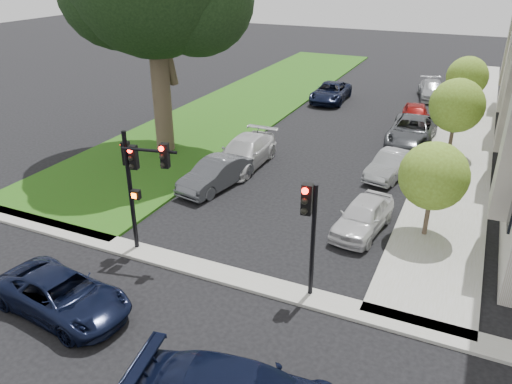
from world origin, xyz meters
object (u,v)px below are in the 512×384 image
at_px(car_parked_4, 432,90).
at_px(car_parked_0, 363,216).
at_px(traffic_signal_secondary, 310,220).
at_px(car_parked_3, 415,115).
at_px(small_tree_a, 434,176).
at_px(small_tree_c, 467,77).
at_px(traffic_signal_main, 137,172).
at_px(car_parked_6, 244,152).
at_px(car_parked_1, 391,165).
at_px(small_tree_b, 457,106).
at_px(car_cross_near, 62,295).
at_px(car_parked_5, 215,174).
at_px(car_parked_8, 331,92).
at_px(car_parked_2, 412,131).

bearing_deg(car_parked_4, car_parked_0, -101.67).
bearing_deg(traffic_signal_secondary, car_parked_3, 88.88).
height_order(small_tree_a, car_parked_4, small_tree_a).
relative_size(small_tree_c, traffic_signal_main, 0.87).
height_order(small_tree_c, car_parked_6, small_tree_c).
height_order(car_parked_1, car_parked_4, car_parked_4).
height_order(small_tree_b, car_parked_1, small_tree_b).
xyz_separation_m(car_parked_0, car_parked_4, (-0.12, 23.43, -0.01)).
xyz_separation_m(small_tree_b, car_parked_0, (-2.41, -10.50, -2.25)).
relative_size(traffic_signal_secondary, car_parked_6, 0.77).
distance_m(car_cross_near, car_parked_0, 11.73).
bearing_deg(car_parked_0, traffic_signal_secondary, -90.62).
xyz_separation_m(car_parked_1, car_parked_3, (-0.19, 9.37, 0.07)).
bearing_deg(car_parked_1, car_parked_5, -134.87).
distance_m(small_tree_c, car_parked_3, 4.95).
bearing_deg(small_tree_c, car_parked_1, -100.76).
relative_size(small_tree_c, car_cross_near, 0.88).
bearing_deg(car_parked_3, small_tree_a, -88.78).
distance_m(small_tree_b, car_parked_8, 13.16).
bearing_deg(car_parked_1, car_parked_2, 100.24).
height_order(small_tree_b, car_parked_8, small_tree_b).
distance_m(small_tree_c, traffic_signal_secondary, 24.41).
xyz_separation_m(car_parked_5, car_parked_8, (0.35, 17.98, 0.00)).
bearing_deg(small_tree_c, car_parked_0, -97.17).
bearing_deg(car_parked_6, car_parked_5, -91.29).
bearing_deg(car_parked_2, car_parked_0, -91.43).
bearing_deg(small_tree_c, car_parked_3, -126.30).
height_order(traffic_signal_main, traffic_signal_secondary, traffic_signal_main).
height_order(small_tree_a, car_parked_1, small_tree_a).
xyz_separation_m(small_tree_a, car_parked_2, (-2.32, 11.25, -1.88)).
distance_m(traffic_signal_main, car_cross_near, 4.89).
bearing_deg(car_parked_2, small_tree_c, 71.37).
bearing_deg(traffic_signal_main, car_cross_near, -92.10).
distance_m(car_cross_near, car_parked_6, 13.53).
distance_m(small_tree_c, car_parked_0, 19.42).
bearing_deg(car_parked_0, car_parked_1, 97.33).
bearing_deg(car_cross_near, car_parked_2, -12.64).
distance_m(small_tree_a, traffic_signal_secondary, 6.47).
bearing_deg(car_parked_8, car_parked_5, -93.29).
height_order(car_parked_2, car_parked_5, car_parked_2).
height_order(small_tree_c, car_parked_5, small_tree_c).
distance_m(car_parked_4, car_parked_8, 8.27).
height_order(car_parked_3, car_parked_5, car_parked_3).
height_order(small_tree_b, small_tree_c, small_tree_b).
bearing_deg(car_cross_near, car_parked_0, -31.97).
bearing_deg(car_parked_6, traffic_signal_secondary, -54.71).
bearing_deg(car_parked_8, small_tree_a, -64.78).
relative_size(car_parked_0, car_parked_5, 0.93).
relative_size(car_parked_3, car_parked_8, 0.81).
bearing_deg(traffic_signal_main, small_tree_a, 30.43).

